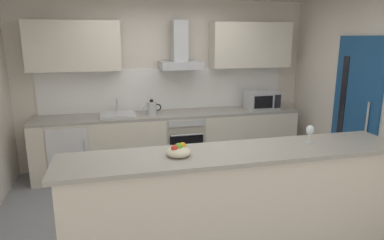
# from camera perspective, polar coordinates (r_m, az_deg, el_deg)

# --- Properties ---
(ground) EXTENTS (5.58, 4.58, 0.02)m
(ground) POSITION_cam_1_polar(r_m,az_deg,el_deg) (4.20, 0.30, -15.39)
(ground) COLOR gray
(wall_back) EXTENTS (5.58, 0.12, 2.60)m
(wall_back) POSITION_cam_1_polar(r_m,az_deg,el_deg) (5.53, -4.41, 6.04)
(wall_back) COLOR silver
(wall_back) RESTS_ON ground
(wall_right) EXTENTS (0.12, 4.58, 2.60)m
(wall_right) POSITION_cam_1_polar(r_m,az_deg,el_deg) (4.87, 28.22, 3.43)
(wall_right) COLOR silver
(wall_right) RESTS_ON ground
(backsplash_tile) EXTENTS (3.89, 0.02, 0.66)m
(backsplash_tile) POSITION_cam_1_polar(r_m,az_deg,el_deg) (5.47, -4.27, 5.22)
(backsplash_tile) COLOR white
(counter_back) EXTENTS (4.03, 0.60, 0.90)m
(counter_back) POSITION_cam_1_polar(r_m,az_deg,el_deg) (5.35, -3.57, -3.55)
(counter_back) COLOR beige
(counter_back) RESTS_ON ground
(counter_island) EXTENTS (3.25, 0.64, 1.01)m
(counter_island) POSITION_cam_1_polar(r_m,az_deg,el_deg) (3.36, 7.31, -13.26)
(counter_island) COLOR beige
(counter_island) RESTS_ON ground
(upper_cabinets) EXTENTS (3.97, 0.32, 0.70)m
(upper_cabinets) POSITION_cam_1_polar(r_m,az_deg,el_deg) (5.26, -4.11, 12.32)
(upper_cabinets) COLOR beige
(side_door) EXTENTS (0.08, 0.85, 2.05)m
(side_door) POSITION_cam_1_polar(r_m,az_deg,el_deg) (5.04, 25.55, 0.84)
(side_door) COLOR navy
(side_door) RESTS_ON ground
(oven) EXTENTS (0.60, 0.62, 0.80)m
(oven) POSITION_cam_1_polar(r_m,az_deg,el_deg) (5.36, -1.59, -3.39)
(oven) COLOR slate
(oven) RESTS_ON ground
(refrigerator) EXTENTS (0.58, 0.60, 0.85)m
(refrigerator) POSITION_cam_1_polar(r_m,az_deg,el_deg) (5.29, -19.69, -4.84)
(refrigerator) COLOR white
(refrigerator) RESTS_ON ground
(microwave) EXTENTS (0.50, 0.38, 0.30)m
(microwave) POSITION_cam_1_polar(r_m,az_deg,el_deg) (5.61, 11.63, 3.31)
(microwave) COLOR #B7BABC
(microwave) RESTS_ON counter_back
(sink) EXTENTS (0.50, 0.40, 0.26)m
(sink) POSITION_cam_1_polar(r_m,az_deg,el_deg) (5.14, -12.31, 0.96)
(sink) COLOR silver
(sink) RESTS_ON counter_back
(kettle) EXTENTS (0.29, 0.15, 0.24)m
(kettle) POSITION_cam_1_polar(r_m,az_deg,el_deg) (5.11, -6.74, 2.01)
(kettle) COLOR #B7BABC
(kettle) RESTS_ON counter_back
(range_hood) EXTENTS (0.62, 0.45, 0.72)m
(range_hood) POSITION_cam_1_polar(r_m,az_deg,el_deg) (5.25, -1.99, 11.00)
(range_hood) COLOR #B7BABC
(wine_glass) EXTENTS (0.08, 0.08, 0.18)m
(wine_glass) POSITION_cam_1_polar(r_m,az_deg,el_deg) (3.54, 19.14, -1.70)
(wine_glass) COLOR silver
(wine_glass) RESTS_ON counter_island
(fruit_bowl) EXTENTS (0.22, 0.22, 0.13)m
(fruit_bowl) POSITION_cam_1_polar(r_m,az_deg,el_deg) (3.00, -2.26, -5.24)
(fruit_bowl) COLOR beige
(fruit_bowl) RESTS_ON counter_island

